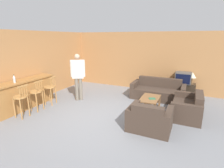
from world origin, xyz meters
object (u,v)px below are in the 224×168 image
bar_chair_near (21,99)px  armchair_near (149,120)px  tv_unit (182,89)px  table_lamp (192,75)px  loveseat_right (188,108)px  tv (183,78)px  bar_chair_far (50,89)px  person_by_window (78,74)px  bar_chair_mid (36,94)px  bottle (14,79)px  couch_far (158,92)px  coffee_table (150,100)px  book_on_table (152,99)px

bar_chair_near → armchair_near: bearing=13.4°
tv_unit → table_lamp: (0.33, 0.00, 0.63)m
loveseat_right → tv: bearing=98.4°
tv → table_lamp: table_lamp is taller
bar_chair_far → person_by_window: 1.13m
bar_chair_mid → bottle: 0.79m
couch_far → tv_unit: (0.84, 0.78, -0.01)m
tv → person_by_window: 4.22m
bar_chair_near → bar_chair_far: (-0.00, 1.19, 0.00)m
bar_chair_near → tv: (4.26, 4.20, 0.19)m
bar_chair_near → bar_chair_mid: bearing=90.0°
bar_chair_near → coffee_table: bar_chair_near is taller
armchair_near → book_on_table: size_ratio=4.47×
armchair_near → table_lamp: table_lamp is taller
couch_far → coffee_table: size_ratio=2.10×
bar_chair_far → book_on_table: bar_chair_far is taller
bar_chair_near → armchair_near: size_ratio=0.94×
bottle → person_by_window: (1.15, 1.75, -0.08)m
bar_chair_mid → coffee_table: 3.75m
bar_chair_far → loveseat_right: (4.56, 0.97, -0.29)m
bar_chair_far → coffee_table: 3.53m
bar_chair_far → tv_unit: bearing=35.2°
bar_chair_near → bottle: (-0.48, 0.22, 0.53)m
tv_unit → loveseat_right: bearing=-81.7°
tv → bar_chair_mid: bearing=-139.6°
armchair_near → table_lamp: size_ratio=2.27×
bar_chair_far → person_by_window: (0.68, 0.78, 0.45)m
bar_chair_near → couch_far: size_ratio=0.51×
book_on_table → person_by_window: 2.85m
coffee_table → tv: 2.24m
bar_chair_near → couch_far: (3.41, 3.42, -0.29)m
tv → loveseat_right: bearing=-81.6°
bar_chair_mid → loveseat_right: bar_chair_mid is taller
couch_far → bar_chair_mid: bearing=-140.2°
bar_chair_mid → coffee_table: (3.38, 1.61, -0.21)m
couch_far → loveseat_right: couch_far is taller
person_by_window → tv: bearing=31.8°
bar_chair_near → book_on_table: (3.46, 2.11, -0.14)m
bar_chair_mid → table_lamp: bearing=38.4°
bar_chair_near → tv_unit: (4.26, 4.20, -0.30)m
bottle → person_by_window: bearing=56.7°
book_on_table → table_lamp: table_lamp is taller
coffee_table → table_lamp: table_lamp is taller
table_lamp → couch_far: bearing=-146.4°
bar_chair_mid → bottle: (-0.48, -0.35, 0.53)m
bar_chair_mid → bar_chair_near: bearing=-90.0°
couch_far → tv_unit: couch_far is taller
bar_chair_far → armchair_near: bearing=-5.0°
bar_chair_far → couch_far: size_ratio=0.51×
armchair_near → bottle: bottle is taller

